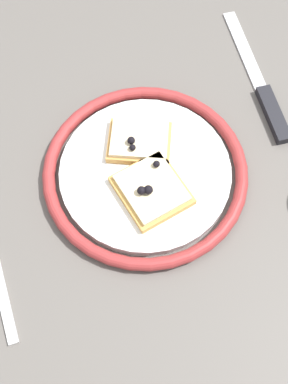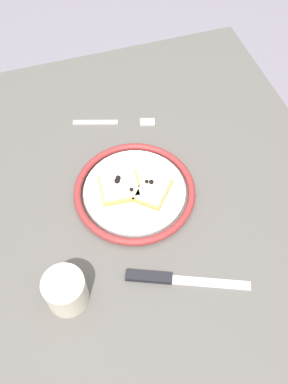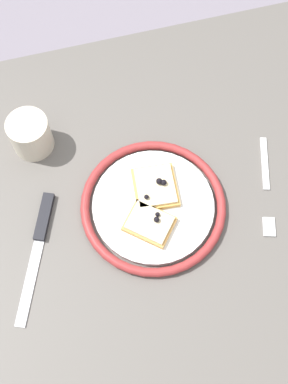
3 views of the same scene
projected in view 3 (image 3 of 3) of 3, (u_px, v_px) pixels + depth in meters
ground_plane at (137, 300)px, 1.52m from camera, size 6.00×6.00×0.00m
dining_table at (133, 239)px, 0.96m from camera, size 1.06×0.85×0.70m
plate at (153, 206)px, 0.88m from camera, size 0.26×0.26×0.02m
pizza_slice_near at (150, 223)px, 0.86m from camera, size 0.10×0.10×0.03m
pizza_slice_far at (155, 187)px, 0.89m from camera, size 0.08×0.09×0.03m
knife at (40, 234)px, 0.87m from camera, size 0.11×0.23×0.01m
fork at (266, 186)px, 0.91m from camera, size 0.08×0.20×0.00m
cup at (30, 135)px, 0.91m from camera, size 0.08×0.08×0.08m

